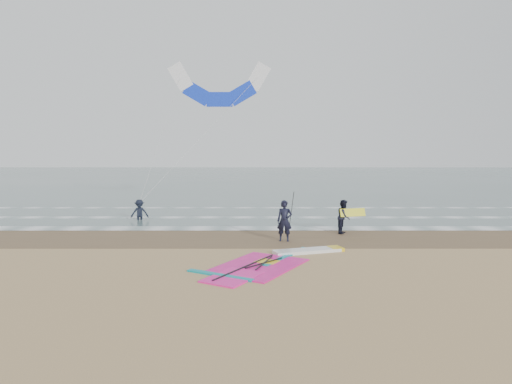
{
  "coord_description": "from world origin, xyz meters",
  "views": [
    {
      "loc": [
        -1.32,
        -14.88,
        4.06
      ],
      "look_at": [
        -1.3,
        5.0,
        2.2
      ],
      "focal_mm": 32.0,
      "sensor_mm": 36.0,
      "label": 1
    }
  ],
  "objects_px": {
    "windsurf_rig": "(274,262)",
    "person_standing": "(285,221)",
    "person_walking": "(344,217)",
    "surf_kite": "(219,88)",
    "person_wading": "(139,207)"
  },
  "relations": [
    {
      "from": "windsurf_rig",
      "to": "surf_kite",
      "type": "xyz_separation_m",
      "value": [
        -3.04,
        14.25,
        8.02
      ]
    },
    {
      "from": "person_walking",
      "to": "person_standing",
      "type": "bearing_deg",
      "value": 144.37
    },
    {
      "from": "surf_kite",
      "to": "person_standing",
      "type": "bearing_deg",
      "value": -70.63
    },
    {
      "from": "surf_kite",
      "to": "person_walking",
      "type": "bearing_deg",
      "value": -52.09
    },
    {
      "from": "windsurf_rig",
      "to": "person_wading",
      "type": "distance_m",
      "value": 12.24
    },
    {
      "from": "person_walking",
      "to": "surf_kite",
      "type": "relative_size",
      "value": 0.19
    },
    {
      "from": "person_walking",
      "to": "person_wading",
      "type": "height_order",
      "value": "person_walking"
    },
    {
      "from": "windsurf_rig",
      "to": "person_standing",
      "type": "xyz_separation_m",
      "value": [
        0.62,
        3.83,
        0.88
      ]
    },
    {
      "from": "windsurf_rig",
      "to": "person_wading",
      "type": "bearing_deg",
      "value": 126.76
    },
    {
      "from": "person_standing",
      "to": "surf_kite",
      "type": "distance_m",
      "value": 13.15
    },
    {
      "from": "person_standing",
      "to": "person_walking",
      "type": "bearing_deg",
      "value": 38.85
    },
    {
      "from": "windsurf_rig",
      "to": "person_standing",
      "type": "relative_size",
      "value": 3.2
    },
    {
      "from": "windsurf_rig",
      "to": "person_walking",
      "type": "bearing_deg",
      "value": 57.71
    },
    {
      "from": "person_walking",
      "to": "windsurf_rig",
      "type": "bearing_deg",
      "value": 169.93
    },
    {
      "from": "windsurf_rig",
      "to": "person_walking",
      "type": "relative_size",
      "value": 3.57
    }
  ]
}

